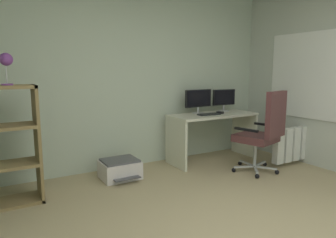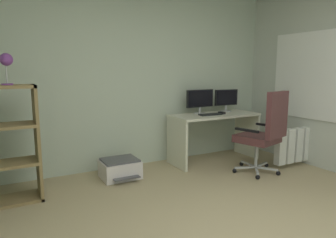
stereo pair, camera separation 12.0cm
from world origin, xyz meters
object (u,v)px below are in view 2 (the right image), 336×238
office_chair (265,131)px  radiator (301,144)px  monitor_main (200,100)px  desk (214,127)px  printer (120,169)px  desk_lamp (6,62)px  keyboard (210,114)px  computer_mouse (222,113)px  monitor_secondary (226,99)px

office_chair → radiator: bearing=3.6°
monitor_main → office_chair: 1.10m
desk → radiator: (1.02, -0.77, -0.22)m
monitor_main → printer: bearing=-171.9°
printer → radiator: 2.66m
monitor_main → printer: monitor_main is taller
office_chair → desk_lamp: bearing=168.0°
desk_lamp → desk: bearing=4.0°
keyboard → radiator: bearing=-27.7°
desk → computer_mouse: bearing=-30.9°
monitor_secondary → radiator: size_ratio=0.41×
desk → office_chair: (0.21, -0.83, 0.06)m
computer_mouse → printer: size_ratio=0.21×
computer_mouse → monitor_main: bearing=127.7°
keyboard → desk_lamp: bearing=-173.6°
desk → desk_lamp: 2.92m
desk → radiator: bearing=-37.3°
desk → monitor_main: (-0.17, 0.15, 0.41)m
keyboard → printer: (-1.41, 0.03, -0.62)m
printer → radiator: size_ratio=0.48×
office_chair → desk_lamp: size_ratio=3.53×
monitor_secondary → keyboard: monitor_secondary is taller
monitor_secondary → office_chair: office_chair is taller
printer → radiator: bearing=-15.9°
keyboard → radiator: keyboard is taller
desk_lamp → radiator: (3.78, -0.58, -1.16)m
computer_mouse → printer: (-1.63, 0.01, -0.62)m
office_chair → radiator: office_chair is taller
office_chair → desk: bearing=104.0°
monitor_main → office_chair: (0.37, -0.98, -0.35)m
desk_lamp → monitor_secondary: bearing=6.3°
desk_lamp → radiator: size_ratio=0.31×
monitor_main → printer: size_ratio=1.02×
monitor_secondary → desk_lamp: 3.16m
desk → printer: bearing=-178.3°
desk → office_chair: 0.85m
monitor_secondary → radiator: bearing=-53.7°
desk → desk_lamp: (-2.76, -0.19, 0.94)m
keyboard → office_chair: (0.34, -0.75, -0.15)m
desk → keyboard: 0.26m
keyboard → computer_mouse: 0.23m
monitor_secondary → radiator: monitor_secondary is taller
keyboard → monitor_secondary: bearing=28.8°
keyboard → office_chair: office_chair is taller
computer_mouse → monitor_secondary: bearing=25.9°
monitor_secondary → desk: bearing=-156.2°
monitor_main → monitor_secondary: (0.51, 0.00, -0.01)m
keyboard → computer_mouse: bearing=7.4°
monitor_main → keyboard: bearing=-81.2°
radiator → monitor_secondary: bearing=126.3°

